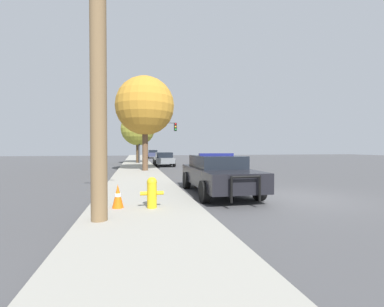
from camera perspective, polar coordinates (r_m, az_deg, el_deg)
ground_plane at (r=9.65m, az=21.64°, el=-9.06°), size 110.00×110.00×0.00m
sidewalk_left at (r=8.02m, az=-10.67°, el=-10.62°), size 3.00×110.00×0.13m
police_car at (r=9.73m, az=5.73°, el=-4.35°), size 2.12×4.98×1.51m
fire_hydrant at (r=6.90m, az=-8.90°, el=-8.35°), size 0.61×0.27×0.81m
utility_pole at (r=6.48m, az=-20.17°, el=25.55°), size 1.40×0.35×8.38m
traffic_light at (r=28.12m, az=-8.08°, el=4.58°), size 4.14×0.35×4.53m
car_background_midblock at (r=24.72m, az=-6.29°, el=-1.18°), size 1.96×4.05×1.32m
car_background_distant at (r=45.54m, az=-8.72°, el=-0.06°), size 1.96×4.59×1.42m
tree_sidewalk_near at (r=18.74m, az=-10.41°, el=10.34°), size 4.13×4.13×6.66m
tree_sidewalk_mid at (r=28.67m, az=-11.95°, el=5.38°), size 3.63×3.63×5.53m
traffic_cone at (r=7.12m, az=-16.16°, el=-9.06°), size 0.30×0.30×0.62m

